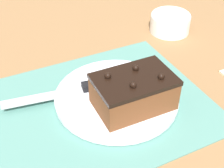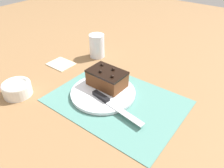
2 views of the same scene
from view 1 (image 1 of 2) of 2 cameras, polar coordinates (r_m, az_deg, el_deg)
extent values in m
plane|color=olive|center=(0.59, -4.55, -4.75)|extent=(3.00, 3.00, 0.00)
cube|color=slate|center=(0.59, -4.56, -4.61)|extent=(0.46, 0.34, 0.00)
cylinder|color=white|center=(0.60, 0.99, -2.48)|extent=(0.24, 0.24, 0.01)
cube|color=brown|center=(0.56, 3.96, -1.72)|extent=(0.14, 0.09, 0.05)
cube|color=black|center=(0.54, 4.10, 0.82)|extent=(0.14, 0.09, 0.01)
sphere|color=black|center=(0.54, -0.78, 1.53)|extent=(0.01, 0.01, 0.01)
sphere|color=black|center=(0.52, 3.88, -0.14)|extent=(0.01, 0.01, 0.01)
sphere|color=black|center=(0.56, 4.36, 2.96)|extent=(0.01, 0.01, 0.01)
sphere|color=black|center=(0.54, 9.00, 1.40)|extent=(0.01, 0.01, 0.01)
cube|color=black|center=(0.62, -2.21, 0.01)|extent=(0.07, 0.03, 0.01)
cube|color=#B7BABF|center=(0.61, -12.55, -2.40)|extent=(0.16, 0.04, 0.00)
cylinder|color=white|center=(0.85, 10.55, 10.80)|extent=(0.10, 0.10, 0.04)
torus|color=white|center=(0.84, 10.72, 12.12)|extent=(0.10, 0.10, 0.02)
camera|label=2|loc=(0.93, -48.95, 33.72)|focal=35.00mm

